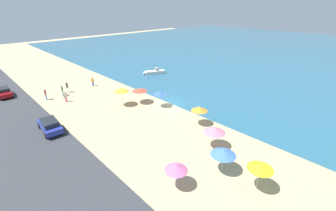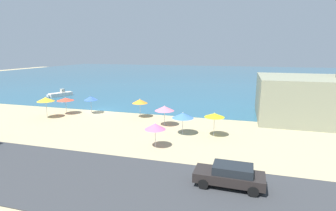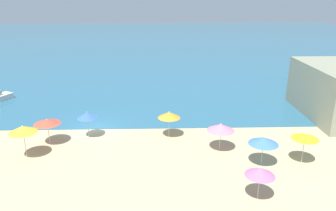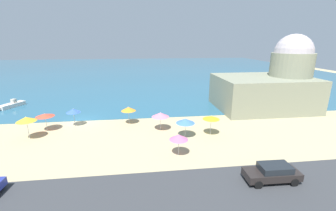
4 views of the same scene
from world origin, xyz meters
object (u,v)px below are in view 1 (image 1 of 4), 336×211
beach_umbrella_6 (199,109)px  bather_4 (62,90)px  parked_car_0 (50,125)px  beach_umbrella_2 (160,93)px  beach_umbrella_7 (121,90)px  parked_car_2 (4,92)px  beach_umbrella_4 (224,152)px  bather_3 (93,81)px  skiff_nearshore (155,72)px  beach_umbrella_5 (261,167)px  beach_umbrella_0 (176,167)px  beach_umbrella_3 (140,90)px  bather_0 (45,94)px  bather_2 (66,96)px  beach_umbrella_1 (215,130)px  bather_1 (67,87)px

beach_umbrella_6 → bather_4: bearing=-158.6°
parked_car_0 → beach_umbrella_2: bearing=74.9°
beach_umbrella_7 → parked_car_2: (-15.73, -11.45, -1.59)m
beach_umbrella_4 → bather_3: 28.79m
skiff_nearshore → beach_umbrella_5: bearing=-27.1°
beach_umbrella_0 → beach_umbrella_3: size_ratio=0.99×
bather_0 → skiff_nearshore: 20.96m
beach_umbrella_5 → parked_car_0: bearing=-157.4°
beach_umbrella_0 → bather_2: 23.23m
beach_umbrella_5 → parked_car_2: (-36.66, -9.99, -1.37)m
beach_umbrella_6 → bather_4: (-20.90, -8.18, -1.14)m
beach_umbrella_4 → bather_0: bearing=-168.7°
beach_umbrella_5 → bather_2: (-27.80, -3.87, -1.28)m
beach_umbrella_2 → beach_umbrella_5: (16.85, -5.03, 0.07)m
beach_umbrella_1 → beach_umbrella_2: (-11.08, 2.74, 0.10)m
bather_3 → beach_umbrella_0: bearing=-14.1°
bather_3 → skiff_nearshore: bather_3 is taller
beach_umbrella_4 → beach_umbrella_7: 17.89m
parked_car_2 → bather_2: bearing=34.7°
bather_3 → parked_car_0: (11.24, -10.97, -0.06)m
beach_umbrella_0 → parked_car_2: size_ratio=0.55×
bather_4 → bather_2: bearing=-12.1°
beach_umbrella_2 → beach_umbrella_6: beach_umbrella_6 is taller
beach_umbrella_0 → beach_umbrella_1: bearing=99.9°
bather_4 → beach_umbrella_6: bearing=21.4°
parked_car_2 → parked_car_0: bearing=5.1°
bather_4 → parked_car_2: 9.00m
beach_umbrella_5 → bather_0: size_ratio=1.38×
bather_4 → parked_car_2: bearing=-131.5°
beach_umbrella_1 → skiff_nearshore: beach_umbrella_1 is taller
beach_umbrella_7 → parked_car_0: (0.41, -10.00, -1.56)m
beach_umbrella_5 → parked_car_0: (-20.51, -8.55, -1.34)m
beach_umbrella_0 → bather_3: (-27.15, 6.80, -1.02)m
bather_1 → skiff_nearshore: size_ratio=0.40×
beach_umbrella_5 → parked_car_2: size_ratio=0.60×
parked_car_2 → beach_umbrella_4: bearing=16.3°
beach_umbrella_4 → bather_0: size_ratio=1.31×
beach_umbrella_4 → skiff_nearshore: (-26.55, 15.39, -1.54)m
beach_umbrella_1 → bather_4: size_ratio=1.37×
beach_umbrella_1 → bather_3: (-25.98, 0.13, -1.11)m
beach_umbrella_7 → beach_umbrella_2: bearing=41.3°
beach_umbrella_1 → beach_umbrella_0: bearing=-80.1°
beach_umbrella_6 → parked_car_2: size_ratio=0.60×
beach_umbrella_6 → bather_0: beach_umbrella_6 is taller
skiff_nearshore → beach_umbrella_0: bearing=-38.0°
bather_0 → parked_car_0: bather_0 is taller
bather_1 → parked_car_0: (11.08, -6.45, -0.19)m
beach_umbrella_3 → bather_3: (-11.86, -1.43, -1.13)m
beach_umbrella_7 → bather_0: (-9.79, -7.18, -1.40)m
bather_2 → parked_car_0: (7.29, -4.68, -0.06)m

